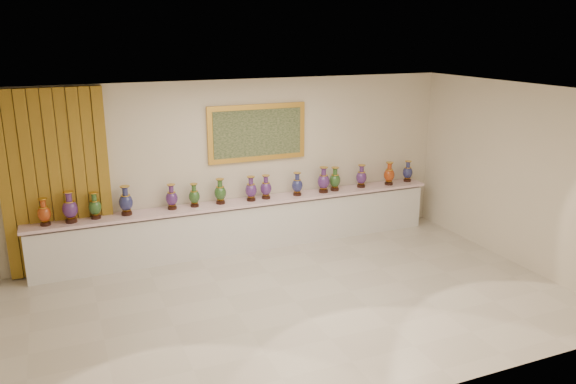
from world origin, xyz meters
The scene contains 19 objects.
ground centered at (0.00, 0.00, 0.00)m, with size 8.00×8.00×0.00m, color beige.
room centered at (-2.49, 2.44, 1.59)m, with size 8.00×8.00×8.00m.
counter centered at (0.00, 2.27, 0.44)m, with size 7.28×0.48×0.90m.
vase_0 centered at (-3.25, 2.23, 1.09)m, with size 0.20×0.20×0.43m.
vase_1 centered at (-2.87, 2.22, 1.12)m, with size 0.23×0.23×0.50m.
vase_2 centered at (-2.50, 2.27, 1.09)m, with size 0.26×0.26×0.43m.
vase_3 centered at (-2.02, 2.27, 1.12)m, with size 0.29×0.29×0.49m.
vase_4 centered at (-1.27, 2.29, 1.09)m, with size 0.23×0.23×0.43m.
vase_5 centered at (-0.89, 2.28, 1.08)m, with size 0.19×0.19×0.40m.
vase_6 centered at (-0.44, 2.27, 1.10)m, with size 0.27×0.27×0.45m.
vase_7 centered at (0.11, 2.24, 1.10)m, with size 0.26×0.26×0.44m.
vase_8 centered at (0.40, 2.26, 1.09)m, with size 0.24×0.24×0.43m.
vase_9 centered at (1.00, 2.23, 1.09)m, with size 0.22×0.22×0.43m.
vase_10 centered at (1.53, 2.22, 1.12)m, with size 0.25×0.25×0.48m.
vase_11 centered at (1.78, 2.25, 1.10)m, with size 0.24×0.24×0.45m.
vase_12 centered at (2.36, 2.27, 1.10)m, with size 0.25×0.25×0.44m.
vase_13 centered at (2.94, 2.21, 1.10)m, with size 0.22×0.22×0.45m.
vase_14 centered at (3.42, 2.28, 1.09)m, with size 0.22×0.22×0.42m.
label_card centered at (-0.87, 2.13, 0.90)m, with size 0.10×0.06×0.00m, color white.
Camera 1 is at (-2.97, -6.77, 3.78)m, focal length 35.00 mm.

